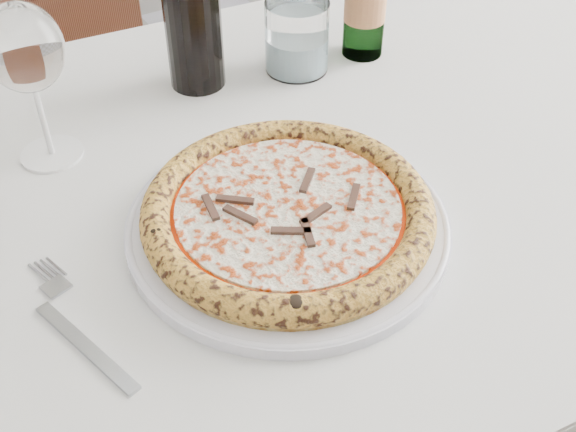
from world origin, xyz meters
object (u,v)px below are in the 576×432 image
Objects in this scene: dining_table at (246,238)px; chair_far at (30,57)px; pizza at (288,211)px; tumbler at (297,41)px; wine_glass at (24,52)px; plate at (288,224)px.

chair_far reaches higher than dining_table.
chair_far is at bearing 93.51° from pizza.
tumbler is at bearing 56.51° from pizza.
pizza is at bearing -86.49° from chair_far.
dining_table is 7.60× the size of wine_glass.
dining_table is 0.16m from pizza.
pizza is at bearing -90.00° from dining_table.
chair_far is at bearing 80.15° from wine_glass.
tumbler is (0.18, 0.18, 0.13)m from dining_table.
tumbler is at bearing -69.61° from chair_far.
pizza reaches higher than dining_table.
wine_glass reaches higher than tumbler.
wine_glass is (-0.17, 0.26, 0.13)m from plate.
tumbler reaches higher than pizza.
dining_table is 4.80× the size of pizza.
dining_table is at bearing -42.67° from wine_glass.
wine_glass is (-0.12, -0.66, 0.36)m from chair_far.
dining_table is 1.57× the size of chair_far.
tumbler is (0.18, 0.28, 0.03)m from plate.
pizza is at bearing -56.39° from wine_glass.
wine_glass is at bearing 137.33° from dining_table.
wine_glass is at bearing 123.61° from plate.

